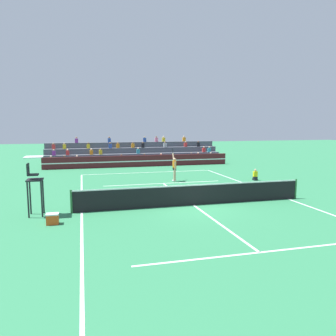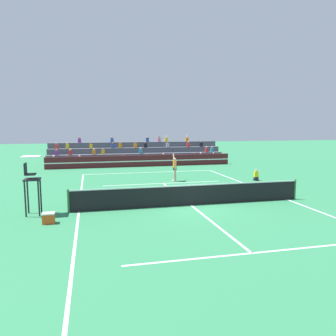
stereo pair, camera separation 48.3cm
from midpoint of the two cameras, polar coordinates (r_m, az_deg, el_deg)
The scene contains 10 objects.
ground_plane at distance 16.75m, azimuth 4.85°, elevation -6.49°, with size 120.00×120.00×0.00m, color #2D7A4C.
court_lines at distance 16.75m, azimuth 4.85°, elevation -6.48°, with size 11.10×23.90×0.01m.
tennis_net at distance 16.63m, azimuth 4.87°, elevation -4.67°, with size 12.00×0.10×1.10m.
sponsor_banner_wall at distance 32.01m, azimuth -4.16°, elevation 1.23°, with size 18.00×0.26×1.10m.
bleacher_stand at distance 35.10m, azimuth -5.01°, elevation 2.24°, with size 18.16×3.80×2.83m.
umpire_chair at distance 15.77m, azimuth -21.92°, elevation -1.53°, with size 0.76×0.84×2.67m.
ball_kid_courtside at distance 24.81m, azimuth 15.63°, elevation -1.37°, with size 0.30×0.36×0.84m.
tennis_player at distance 23.52m, azimuth 1.76°, elevation 0.04°, with size 0.36×1.13×2.44m.
tennis_ball at distance 21.27m, azimuth 0.10°, elevation -3.36°, with size 0.07×0.07×0.07m, color #C6DB33.
equipment_cooler at distance 14.45m, azimuth -19.18°, elevation -8.24°, with size 0.50×0.38×0.45m.
Camera 2 is at (-4.91, -15.48, 4.05)m, focal length 35.00 mm.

